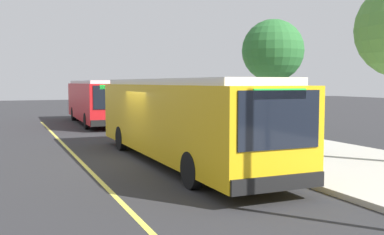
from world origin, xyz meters
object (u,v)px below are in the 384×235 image
at_px(route_sign_post, 263,108).
at_px(pedestrian_commuter, 272,128).
at_px(transit_bus_second, 96,100).
at_px(transit_bus_main, 180,117).
at_px(waiting_bench, 280,134).

relative_size(route_sign_post, pedestrian_commuter, 1.66).
bearing_deg(pedestrian_commuter, route_sign_post, -42.02).
xyz_separation_m(transit_bus_second, pedestrian_commuter, (16.33, 3.47, -0.50)).
bearing_deg(transit_bus_main, transit_bus_second, 179.32).
bearing_deg(pedestrian_commuter, transit_bus_main, -93.26).
bearing_deg(transit_bus_second, route_sign_post, 6.97).
relative_size(transit_bus_second, waiting_bench, 6.98).
bearing_deg(waiting_bench, route_sign_post, -42.18).
xyz_separation_m(transit_bus_main, waiting_bench, (-1.42, 5.14, -0.99)).
xyz_separation_m(route_sign_post, pedestrian_commuter, (-1.44, 1.29, -0.84)).
bearing_deg(transit_bus_main, route_sign_post, 55.18).
xyz_separation_m(transit_bus_second, route_sign_post, (17.77, 2.17, 0.34)).
xyz_separation_m(transit_bus_second, waiting_bench, (14.70, 4.95, -0.98)).
bearing_deg(route_sign_post, transit_bus_main, -124.82).
bearing_deg(waiting_bench, transit_bus_second, -161.39).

